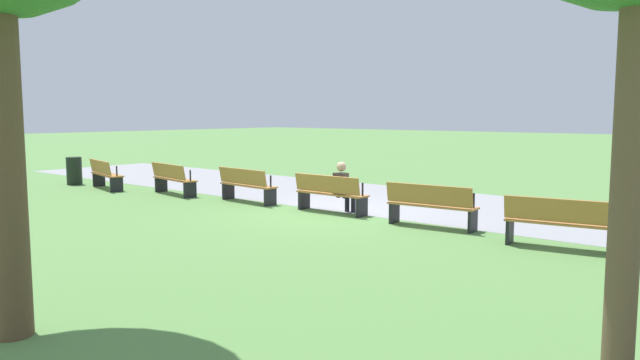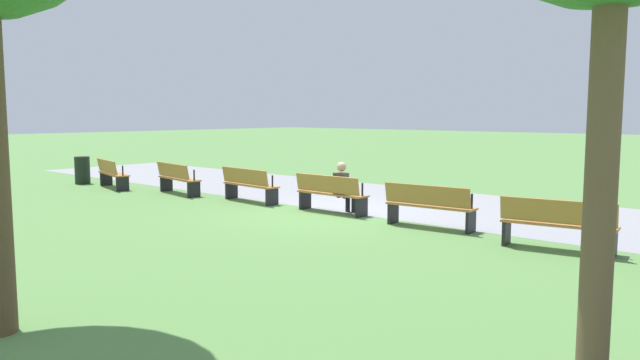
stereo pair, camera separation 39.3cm
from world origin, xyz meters
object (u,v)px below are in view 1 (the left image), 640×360
bench_2 (246,184)px  bench_0 (105,174)px  bench_3 (330,193)px  trash_bin (74,171)px  bench_1 (173,178)px  bench_4 (431,204)px  person_seated (343,186)px  bench_5 (561,222)px

bench_2 → bench_0: bearing=-166.3°
bench_3 → trash_bin: bearing=-174.5°
bench_0 → bench_1: (2.64, 0.53, 0.00)m
bench_0 → trash_bin: same height
bench_1 → bench_4: 8.06m
bench_0 → bench_2: bearing=22.8°
bench_0 → bench_3: (8.00, 0.96, 0.00)m
bench_3 → trash_bin: size_ratio=2.07×
person_seated → bench_5: bearing=-6.4°
bench_5 → trash_bin: same height
bench_3 → person_seated: bearing=27.5°
bench_4 → bench_5: size_ratio=0.99×
bench_0 → bench_2: 5.38m
bench_4 → person_seated: size_ratio=1.56×
bench_5 → trash_bin: size_ratio=2.12×
person_seated → bench_2: bearing=-175.2°
bench_3 → bench_5: size_ratio=0.97×
person_seated → trash_bin: 10.19m
bench_3 → bench_5: (5.36, -0.43, 0.00)m
bench_3 → person_seated: (0.28, 0.14, 0.16)m
bench_2 → bench_5: (8.06, -0.32, 0.00)m
bench_4 → trash_bin: same height
bench_0 → bench_4: size_ratio=1.01×
bench_2 → bench_3: 2.69m
bench_5 → trash_bin: bearing=172.8°
bench_4 → bench_5: 2.69m
bench_2 → person_seated: 2.98m
bench_4 → bench_5: bearing=-11.4°
bench_1 → bench_0: bearing=-159.5°
bench_1 → bench_2: bearing=16.0°
bench_2 → bench_3: same height
bench_2 → trash_bin: 7.21m
bench_4 → bench_0: bearing=180.0°
trash_bin → bench_4: bearing=3.9°
bench_0 → bench_1: bearing=25.1°
person_seated → trash_bin: size_ratio=1.35×
bench_5 → trash_bin: (-15.21, -0.52, -0.03)m
bench_4 → bench_3: bearing=173.1°
bench_0 → person_seated: person_seated is taller
bench_0 → bench_5: bearing=16.0°
bench_0 → trash_bin: 1.85m
bench_3 → bench_4: size_ratio=0.98×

